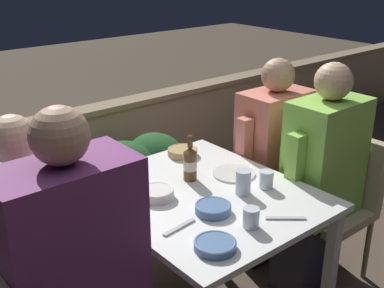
{
  "coord_description": "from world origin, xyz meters",
  "views": [
    {
      "loc": [
        -1.32,
        -1.5,
        1.77
      ],
      "look_at": [
        0.0,
        0.08,
        0.95
      ],
      "focal_mm": 45.0,
      "sensor_mm": 36.0,
      "label": 1
    }
  ],
  "objects_px": {
    "person_blue_shirt": "(37,252)",
    "chair_right_far": "(288,169)",
    "chair_right_near": "(337,193)",
    "beer_bottle": "(190,163)",
    "person_green_blouse": "(319,182)",
    "person_purple_stripe": "(84,286)",
    "person_coral_top": "(269,161)"
  },
  "relations": [
    {
      "from": "chair_right_near",
      "to": "beer_bottle",
      "type": "height_order",
      "value": "beer_bottle"
    },
    {
      "from": "person_coral_top",
      "to": "beer_bottle",
      "type": "relative_size",
      "value": 5.33
    },
    {
      "from": "person_purple_stripe",
      "to": "person_coral_top",
      "type": "relative_size",
      "value": 1.09
    },
    {
      "from": "person_green_blouse",
      "to": "person_coral_top",
      "type": "distance_m",
      "value": 0.39
    },
    {
      "from": "person_purple_stripe",
      "to": "person_green_blouse",
      "type": "bearing_deg",
      "value": 0.55
    },
    {
      "from": "person_blue_shirt",
      "to": "beer_bottle",
      "type": "bearing_deg",
      "value": -5.12
    },
    {
      "from": "beer_bottle",
      "to": "person_purple_stripe",
      "type": "bearing_deg",
      "value": -156.65
    },
    {
      "from": "person_purple_stripe",
      "to": "person_blue_shirt",
      "type": "relative_size",
      "value": 1.1
    },
    {
      "from": "person_blue_shirt",
      "to": "person_coral_top",
      "type": "distance_m",
      "value": 1.44
    },
    {
      "from": "beer_bottle",
      "to": "chair_right_far",
      "type": "bearing_deg",
      "value": 4.76
    },
    {
      "from": "person_coral_top",
      "to": "person_purple_stripe",
      "type": "bearing_deg",
      "value": -164.33
    },
    {
      "from": "person_green_blouse",
      "to": "beer_bottle",
      "type": "height_order",
      "value": "person_green_blouse"
    },
    {
      "from": "chair_right_near",
      "to": "person_coral_top",
      "type": "bearing_deg",
      "value": 111.34
    },
    {
      "from": "person_purple_stripe",
      "to": "beer_bottle",
      "type": "distance_m",
      "value": 0.84
    },
    {
      "from": "person_coral_top",
      "to": "chair_right_near",
      "type": "bearing_deg",
      "value": -68.66
    },
    {
      "from": "person_purple_stripe",
      "to": "person_blue_shirt",
      "type": "xyz_separation_m",
      "value": [
        -0.01,
        0.4,
        -0.06
      ]
    },
    {
      "from": "person_purple_stripe",
      "to": "person_green_blouse",
      "type": "distance_m",
      "value": 1.39
    },
    {
      "from": "person_blue_shirt",
      "to": "person_coral_top",
      "type": "bearing_deg",
      "value": 0.08
    },
    {
      "from": "person_coral_top",
      "to": "beer_bottle",
      "type": "bearing_deg",
      "value": -173.87
    },
    {
      "from": "chair_right_near",
      "to": "chair_right_far",
      "type": "bearing_deg",
      "value": 83.98
    },
    {
      "from": "beer_bottle",
      "to": "person_green_blouse",
      "type": "bearing_deg",
      "value": -26.77
    },
    {
      "from": "chair_right_far",
      "to": "beer_bottle",
      "type": "relative_size",
      "value": 3.63
    },
    {
      "from": "person_green_blouse",
      "to": "person_coral_top",
      "type": "height_order",
      "value": "person_green_blouse"
    },
    {
      "from": "chair_right_near",
      "to": "person_green_blouse",
      "type": "relative_size",
      "value": 0.66
    },
    {
      "from": "person_purple_stripe",
      "to": "person_green_blouse",
      "type": "height_order",
      "value": "person_purple_stripe"
    },
    {
      "from": "person_blue_shirt",
      "to": "beer_bottle",
      "type": "relative_size",
      "value": 5.27
    },
    {
      "from": "person_blue_shirt",
      "to": "chair_right_far",
      "type": "distance_m",
      "value": 1.63
    },
    {
      "from": "chair_right_near",
      "to": "beer_bottle",
      "type": "bearing_deg",
      "value": 158.86
    },
    {
      "from": "person_blue_shirt",
      "to": "chair_right_near",
      "type": "distance_m",
      "value": 1.64
    },
    {
      "from": "person_blue_shirt",
      "to": "person_green_blouse",
      "type": "bearing_deg",
      "value": -15.39
    },
    {
      "from": "person_green_blouse",
      "to": "beer_bottle",
      "type": "bearing_deg",
      "value": 153.23
    },
    {
      "from": "person_blue_shirt",
      "to": "chair_right_far",
      "type": "bearing_deg",
      "value": 0.07
    }
  ]
}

